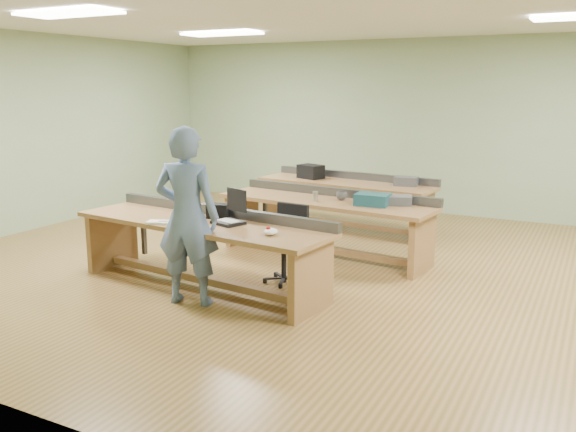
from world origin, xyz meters
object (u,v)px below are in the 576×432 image
at_px(mug, 342,196).
at_px(workbench_back, 346,194).
at_px(workbench_mid, 326,214).
at_px(laptop_base, 228,222).
at_px(task_chair, 286,254).
at_px(parts_bin_teal, 373,199).
at_px(drinks_can, 315,196).
at_px(person, 187,217).
at_px(camera_bag, 218,211).
at_px(parts_bin_grey, 395,200).
at_px(workbench_front, 202,238).

bearing_deg(mug, workbench_back, 110.12).
height_order(workbench_mid, laptop_base, workbench_mid).
distance_m(workbench_back, task_chair, 2.79).
height_order(parts_bin_teal, drinks_can, parts_bin_teal).
distance_m(workbench_mid, parts_bin_teal, 0.72).
bearing_deg(person, laptop_base, -122.12).
bearing_deg(person, camera_bag, -95.49).
bearing_deg(task_chair, parts_bin_grey, 61.20).
relative_size(parts_bin_teal, parts_bin_grey, 0.99).
bearing_deg(mug, workbench_mid, -160.52).
bearing_deg(mug, drinks_can, -139.79).
bearing_deg(laptop_base, mug, 92.10).
bearing_deg(workbench_front, drinks_can, 76.34).
bearing_deg(task_chair, drinks_can, 101.02).
bearing_deg(laptop_base, parts_bin_grey, 74.86).
relative_size(workbench_front, laptop_base, 10.16).
bearing_deg(workbench_back, task_chair, -75.30).
height_order(person, camera_bag, person).
bearing_deg(workbench_mid, parts_bin_teal, -0.19).
relative_size(person, parts_bin_teal, 4.47).
bearing_deg(parts_bin_teal, person, -117.77).
bearing_deg(workbench_mid, workbench_front, -104.58).
bearing_deg(workbench_front, laptop_base, 7.98).
distance_m(workbench_mid, person, 2.37).
relative_size(workbench_back, parts_bin_grey, 6.96).
height_order(parts_bin_teal, mug, parts_bin_teal).
bearing_deg(camera_bag, drinks_can, 52.41).
xyz_separation_m(workbench_back, drinks_can, (0.28, -1.71, 0.26)).
height_order(workbench_front, camera_bag, camera_bag).
xyz_separation_m(laptop_base, mug, (0.53, 1.86, 0.04)).
relative_size(workbench_mid, person, 1.63).
distance_m(workbench_mid, laptop_base, 1.84).
relative_size(workbench_front, person, 1.73).
xyz_separation_m(laptop_base, drinks_can, (0.26, 1.63, 0.05)).
xyz_separation_m(workbench_mid, laptop_base, (-0.34, -1.79, 0.21)).
xyz_separation_m(camera_bag, mug, (0.80, 1.65, -0.03)).
height_order(person, task_chair, person).
height_order(workbench_back, laptop_base, workbench_back).
xyz_separation_m(parts_bin_grey, drinks_can, (-0.97, -0.26, 0.01)).
bearing_deg(parts_bin_teal, workbench_mid, 173.73).
distance_m(task_chair, parts_bin_teal, 1.38).
relative_size(workbench_front, mug, 22.96).
bearing_deg(workbench_back, drinks_can, -74.40).
relative_size(workbench_mid, parts_bin_teal, 7.27).
xyz_separation_m(workbench_front, laptop_base, (0.34, 0.01, 0.21)).
relative_size(camera_bag, task_chair, 0.27).
bearing_deg(camera_bag, person, -98.62).
bearing_deg(parts_bin_grey, laptop_base, -123.19).
bearing_deg(workbench_mid, task_chair, -81.64).
bearing_deg(workbench_front, workbench_back, 90.91).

